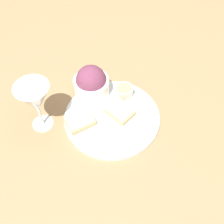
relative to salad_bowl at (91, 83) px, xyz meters
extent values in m
plane|color=#93704C|center=(-0.07, 0.09, -0.06)|extent=(4.00, 4.00, 0.00)
cylinder|color=silver|center=(-0.07, 0.09, -0.05)|extent=(0.28, 0.28, 0.01)
cylinder|color=white|center=(0.00, 0.00, -0.02)|extent=(0.11, 0.11, 0.06)
sphere|color=#6B334C|center=(0.00, 0.00, 0.01)|extent=(0.09, 0.09, 0.09)
cylinder|color=beige|center=(-0.10, 0.00, -0.03)|extent=(0.06, 0.06, 0.03)
cylinder|color=tan|center=(-0.10, 0.00, -0.02)|extent=(0.05, 0.05, 0.01)
cube|color=tan|center=(-0.09, 0.08, -0.03)|extent=(0.10, 0.09, 0.02)
cube|color=beige|center=(-0.09, 0.08, -0.02)|extent=(0.09, 0.09, 0.01)
cube|color=tan|center=(0.02, 0.12, -0.03)|extent=(0.10, 0.09, 0.02)
cube|color=beige|center=(0.02, 0.12, -0.02)|extent=(0.09, 0.09, 0.01)
cylinder|color=silver|center=(0.14, 0.12, -0.05)|extent=(0.06, 0.06, 0.01)
cylinder|color=silver|center=(0.14, 0.12, -0.02)|extent=(0.01, 0.01, 0.06)
cone|color=silver|center=(0.14, 0.12, 0.06)|extent=(0.09, 0.09, 0.09)
camera|label=1|loc=(-0.09, 0.59, 0.63)|focal=45.00mm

